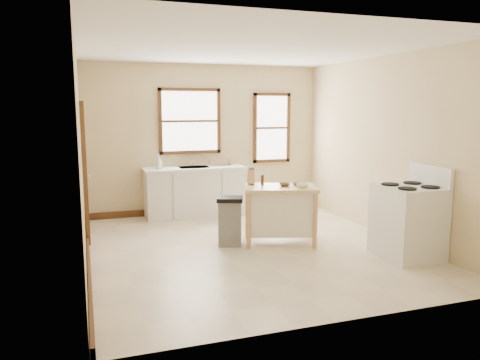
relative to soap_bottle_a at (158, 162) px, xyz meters
name	(u,v)px	position (x,y,z in m)	size (l,w,h in m)	color
floor	(250,247)	(0.96, -2.14, -1.04)	(5.00, 5.00, 0.00)	beige
ceiling	(250,48)	(0.96, -2.14, 1.76)	(5.00, 5.00, 0.00)	white
wall_back	(205,139)	(0.96, 0.36, 0.36)	(4.50, 0.04, 2.80)	beige
wall_left	(81,157)	(-1.29, -2.14, 0.36)	(0.04, 5.00, 2.80)	beige
wall_right	(386,147)	(3.21, -2.14, 0.36)	(0.04, 5.00, 2.80)	beige
window_main	(190,121)	(0.66, 0.34, 0.71)	(1.17, 0.06, 1.22)	#39200F
window_side	(272,128)	(2.31, 0.34, 0.56)	(0.77, 0.06, 1.37)	#39200F
door_left	(85,171)	(-1.25, -0.84, 0.01)	(0.06, 0.90, 2.10)	#39200F
baseboard_back	(207,209)	(0.96, 0.33, -0.98)	(4.50, 0.04, 0.12)	#39200F
baseboard_left	(89,259)	(-1.26, -2.14, -0.98)	(0.04, 5.00, 0.12)	#39200F
sink_counter	(194,192)	(0.66, 0.06, -0.58)	(1.86, 0.62, 0.92)	silver
faucet	(192,160)	(0.66, 0.24, -0.01)	(0.03, 0.03, 0.22)	silver
soap_bottle_a	(158,162)	(0.00, 0.00, 0.00)	(0.09, 0.09, 0.24)	#B2B2B2
soap_bottle_b	(160,163)	(0.04, 0.04, -0.03)	(0.08, 0.09, 0.19)	#B2B2B2
dish_rack	(220,163)	(1.16, 0.08, -0.07)	(0.40, 0.30, 0.10)	silver
kitchen_island	(280,215)	(1.47, -2.06, -0.61)	(1.05, 0.67, 0.86)	tan
knife_block	(251,178)	(1.12, -1.77, -0.08)	(0.10, 0.10, 0.20)	tan
pepper_grinder	(262,180)	(1.27, -1.84, -0.11)	(0.04, 0.04, 0.15)	#3B1910
bowl_a	(285,185)	(1.53, -2.07, -0.16)	(0.18, 0.18, 0.04)	brown
bowl_b	(297,184)	(1.74, -2.07, -0.16)	(0.15, 0.15, 0.04)	brown
bowl_c	(302,186)	(1.74, -2.25, -0.15)	(0.18, 0.18, 0.06)	white
trash_bin	(230,221)	(0.73, -1.93, -0.68)	(0.37, 0.31, 0.72)	gray
gas_stove	(408,212)	(2.84, -3.21, -0.42)	(0.78, 0.79, 1.24)	white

